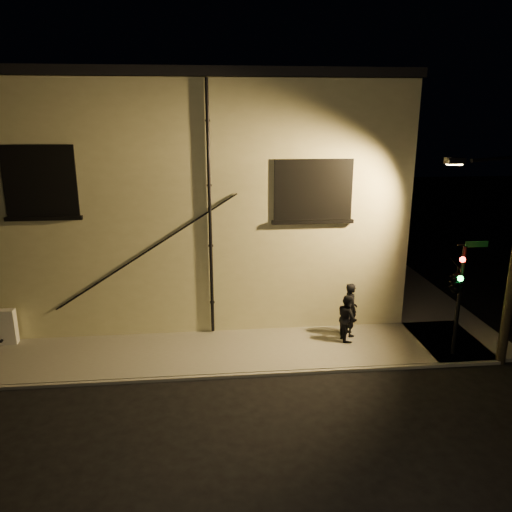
{
  "coord_description": "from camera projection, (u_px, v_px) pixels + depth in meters",
  "views": [
    {
      "loc": [
        -1.93,
        -13.05,
        7.42
      ],
      "look_at": [
        -0.41,
        1.8,
        3.13
      ],
      "focal_mm": 35.0,
      "sensor_mm": 36.0,
      "label": 1
    }
  ],
  "objects": [
    {
      "name": "ground",
      "position": [
        276.0,
        374.0,
        14.72
      ],
      "size": [
        90.0,
        90.0,
        0.0
      ],
      "primitive_type": "plane",
      "color": "black"
    },
    {
      "name": "sidewalk",
      "position": [
        292.0,
        314.0,
        19.02
      ],
      "size": [
        21.0,
        16.0,
        0.12
      ],
      "color": "slate",
      "rests_on": "ground"
    },
    {
      "name": "building",
      "position": [
        181.0,
        185.0,
        21.81
      ],
      "size": [
        16.2,
        12.23,
        8.8
      ],
      "color": "beige",
      "rests_on": "ground"
    },
    {
      "name": "pedestrian_a",
      "position": [
        351.0,
        309.0,
        16.82
      ],
      "size": [
        0.49,
        0.7,
        1.85
      ],
      "primitive_type": "imported",
      "rotation": [
        0.0,
        0.0,
        1.64
      ],
      "color": "black",
      "rests_on": "sidewalk"
    },
    {
      "name": "pedestrian_b",
      "position": [
        347.0,
        317.0,
        16.51
      ],
      "size": [
        0.63,
        0.79,
        1.57
      ],
      "primitive_type": "imported",
      "rotation": [
        0.0,
        0.0,
        1.62
      ],
      "color": "black",
      "rests_on": "sidewalk"
    },
    {
      "name": "traffic_signal",
      "position": [
        457.0,
        281.0,
        14.92
      ],
      "size": [
        1.4,
        2.16,
        3.65
      ],
      "color": "black",
      "rests_on": "sidewalk"
    },
    {
      "name": "streetlamp_pole",
      "position": [
        511.0,
        251.0,
        14.48
      ],
      "size": [
        2.01,
        1.38,
        6.63
      ],
      "color": "black",
      "rests_on": "ground"
    }
  ]
}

